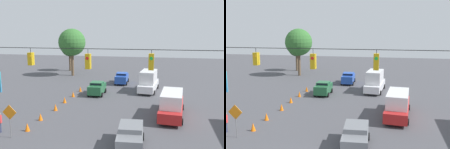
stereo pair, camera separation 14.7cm
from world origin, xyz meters
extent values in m
cylinder|color=black|center=(0.00, -1.53, 7.70)|extent=(20.82, 0.04, 0.04)
cube|color=gold|center=(-4.00, -1.53, 6.96)|extent=(0.32, 0.36, 1.01)
cylinder|color=black|center=(-4.00, -1.53, 7.58)|extent=(0.03, 0.03, 0.23)
cylinder|color=green|center=(-4.00, -1.34, 7.19)|extent=(0.20, 0.02, 0.20)
cube|color=gold|center=(0.00, -1.53, 6.89)|extent=(0.32, 0.36, 0.98)
cylinder|color=black|center=(0.00, -1.53, 7.54)|extent=(0.03, 0.03, 0.32)
cylinder|color=red|center=(0.00, -1.34, 7.11)|extent=(0.20, 0.02, 0.20)
cube|color=gold|center=(4.00, -1.53, 6.96)|extent=(0.32, 0.36, 0.85)
cylinder|color=black|center=(4.00, -1.53, 7.54)|extent=(0.03, 0.03, 0.31)
cylinder|color=orange|center=(4.00, -1.34, 7.15)|extent=(0.20, 0.02, 0.20)
cube|color=slate|center=(-2.47, -4.03, 0.90)|extent=(2.22, 4.60, 1.15)
cube|color=slate|center=(-2.47, -4.03, 1.65)|extent=(1.87, 2.10, 0.36)
cube|color=black|center=(-2.39, -5.02, 1.65)|extent=(1.49, 0.14, 0.25)
cylinder|color=black|center=(-3.29, -5.55, 0.32)|extent=(0.27, 0.66, 0.64)
cylinder|color=black|center=(-1.42, -5.41, 0.32)|extent=(0.27, 0.66, 0.64)
cube|color=#236038|center=(4.17, -19.00, 0.89)|extent=(1.94, 3.85, 1.13)
cube|color=#236038|center=(4.17, -19.00, 1.63)|extent=(1.73, 1.72, 0.36)
cube|color=black|center=(4.15, -18.15, 1.63)|extent=(1.47, 0.06, 0.25)
cylinder|color=black|center=(5.05, -17.74, 0.32)|extent=(0.24, 0.65, 0.64)
cylinder|color=black|center=(3.22, -17.79, 0.32)|extent=(0.24, 0.65, 0.64)
cylinder|color=black|center=(5.12, -20.21, 0.32)|extent=(0.24, 0.65, 0.64)
cylinder|color=black|center=(3.29, -20.26, 0.32)|extent=(0.24, 0.65, 0.64)
cube|color=red|center=(-5.74, -12.08, 0.82)|extent=(2.83, 7.40, 1.00)
cube|color=silver|center=(-5.71, -11.72, 2.00)|extent=(2.43, 4.79, 1.36)
cube|color=black|center=(-5.91, -14.03, 2.00)|extent=(1.78, 0.17, 0.95)
cylinder|color=black|center=(-7.05, -14.32, 0.32)|extent=(0.27, 0.66, 0.64)
cylinder|color=black|center=(-4.83, -14.51, 0.32)|extent=(0.27, 0.66, 0.64)
cylinder|color=black|center=(-6.65, -9.64, 0.32)|extent=(0.27, 0.66, 0.64)
cylinder|color=black|center=(-4.43, -9.83, 0.32)|extent=(0.27, 0.66, 0.64)
cube|color=#234CB2|center=(2.03, -27.06, 0.90)|extent=(2.05, 4.50, 1.16)
cube|color=#234CB2|center=(2.03, -27.06, 1.66)|extent=(1.79, 2.02, 0.36)
cube|color=black|center=(1.99, -26.08, 1.66)|extent=(1.48, 0.09, 0.25)
cylinder|color=black|center=(2.89, -25.58, 0.32)|extent=(0.25, 0.65, 0.64)
cylinder|color=black|center=(1.04, -25.67, 0.32)|extent=(0.25, 0.65, 0.64)
cylinder|color=black|center=(3.02, -28.45, 0.32)|extent=(0.25, 0.65, 0.64)
cylinder|color=black|center=(1.17, -28.54, 0.32)|extent=(0.25, 0.65, 0.64)
cube|color=silver|center=(-2.72, -22.56, 0.82)|extent=(2.78, 6.67, 1.00)
cube|color=silver|center=(-2.69, -22.23, 2.21)|extent=(2.39, 4.33, 1.78)
cube|color=black|center=(-2.89, -24.31, 2.21)|extent=(1.73, 0.19, 1.24)
cylinder|color=black|center=(-4.01, -24.55, 0.32)|extent=(0.28, 0.66, 0.64)
cylinder|color=black|center=(-1.84, -24.76, 0.32)|extent=(0.28, 0.66, 0.64)
cylinder|color=black|center=(-3.60, -20.35, 0.32)|extent=(0.28, 0.66, 0.64)
cylinder|color=black|center=(-1.44, -20.56, 0.32)|extent=(0.28, 0.66, 0.64)
cone|color=orange|center=(6.93, -5.36, 0.37)|extent=(0.43, 0.43, 0.75)
cone|color=orange|center=(7.07, -8.06, 0.37)|extent=(0.43, 0.43, 0.75)
cone|color=orange|center=(6.91, -11.26, 0.37)|extent=(0.43, 0.43, 0.75)
cone|color=orange|center=(7.06, -14.28, 0.37)|extent=(0.43, 0.43, 0.75)
cone|color=orange|center=(7.04, -17.19, 0.37)|extent=(0.43, 0.43, 0.75)
cone|color=orange|center=(7.07, -20.23, 0.37)|extent=(0.43, 0.43, 0.75)
cylinder|color=slate|center=(7.53, -3.82, 0.90)|extent=(0.06, 0.06, 1.80)
cube|color=orange|center=(7.53, -3.82, 2.21)|extent=(1.27, 0.04, 1.27)
cylinder|color=#2D334C|center=(9.14, -4.61, 0.44)|extent=(0.28, 0.28, 0.88)
cylinder|color=brown|center=(15.51, -38.16, 2.01)|extent=(0.46, 0.46, 4.02)
sphere|color=#2D5628|center=(15.51, -38.16, 5.02)|extent=(3.63, 3.63, 3.63)
cylinder|color=brown|center=(12.81, -32.52, 2.56)|extent=(0.53, 0.53, 5.12)
sphere|color=#336B2D|center=(12.81, -32.52, 6.57)|extent=(5.27, 5.27, 5.27)
camera|label=1|loc=(-4.71, 13.68, 8.85)|focal=40.00mm
camera|label=2|loc=(-4.85, 13.65, 8.85)|focal=40.00mm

